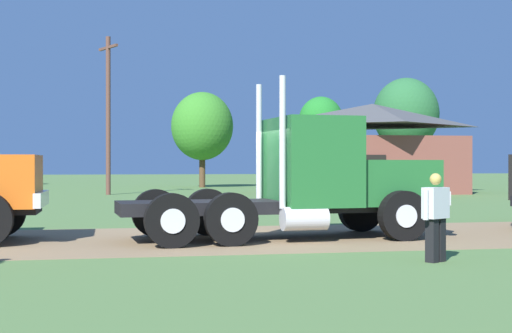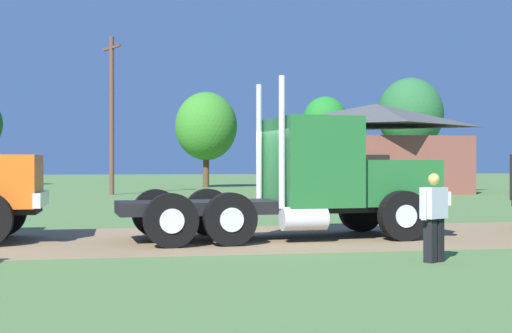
{
  "view_description": "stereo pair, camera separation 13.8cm",
  "coord_description": "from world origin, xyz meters",
  "px_view_note": "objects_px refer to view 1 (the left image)",
  "views": [
    {
      "loc": [
        -3.46,
        -16.9,
        1.74
      ],
      "look_at": [
        -0.07,
        0.32,
        1.66
      ],
      "focal_mm": 51.89,
      "sensor_mm": 36.0,
      "label": 1
    },
    {
      "loc": [
        -3.32,
        -16.93,
        1.74
      ],
      "look_at": [
        -0.07,
        0.32,
        1.66
      ],
      "focal_mm": 51.89,
      "sensor_mm": 36.0,
      "label": 2
    }
  ],
  "objects_px": {
    "visitor_walking_mid": "(436,214)",
    "shed_building": "(373,150)",
    "truck_foreground_white": "(317,181)",
    "utility_pole_near": "(108,111)"
  },
  "relations": [
    {
      "from": "visitor_walking_mid",
      "to": "truck_foreground_white",
      "type": "bearing_deg",
      "value": 101.18
    },
    {
      "from": "truck_foreground_white",
      "to": "visitor_walking_mid",
      "type": "xyz_separation_m",
      "value": [
        0.89,
        -4.5,
        -0.47
      ]
    },
    {
      "from": "truck_foreground_white",
      "to": "utility_pole_near",
      "type": "distance_m",
      "value": 25.68
    },
    {
      "from": "visitor_walking_mid",
      "to": "shed_building",
      "type": "height_order",
      "value": "shed_building"
    },
    {
      "from": "shed_building",
      "to": "utility_pole_near",
      "type": "distance_m",
      "value": 15.44
    },
    {
      "from": "visitor_walking_mid",
      "to": "shed_building",
      "type": "distance_m",
      "value": 30.82
    },
    {
      "from": "visitor_walking_mid",
      "to": "utility_pole_near",
      "type": "xyz_separation_m",
      "value": [
        -5.75,
        29.5,
        3.78
      ]
    },
    {
      "from": "visitor_walking_mid",
      "to": "utility_pole_near",
      "type": "bearing_deg",
      "value": 101.03
    },
    {
      "from": "truck_foreground_white",
      "to": "shed_building",
      "type": "relative_size",
      "value": 0.78
    },
    {
      "from": "truck_foreground_white",
      "to": "shed_building",
      "type": "xyz_separation_m",
      "value": [
        10.44,
        24.75,
        1.23
      ]
    }
  ]
}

